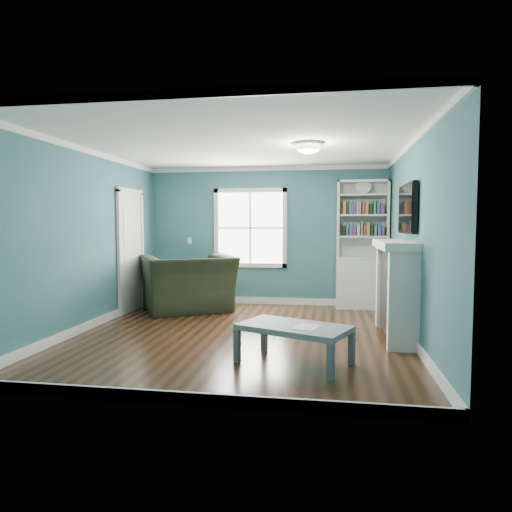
# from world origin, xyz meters

# --- Properties ---
(floor) EXTENTS (5.00, 5.00, 0.00)m
(floor) POSITION_xyz_m (0.00, 0.00, 0.00)
(floor) COLOR black
(floor) RESTS_ON ground
(room_walls) EXTENTS (5.00, 5.00, 5.00)m
(room_walls) POSITION_xyz_m (0.00, 0.00, 1.58)
(room_walls) COLOR #2E5C66
(room_walls) RESTS_ON ground
(trim) EXTENTS (4.50, 5.00, 2.60)m
(trim) POSITION_xyz_m (0.00, 0.00, 1.24)
(trim) COLOR white
(trim) RESTS_ON ground
(window) EXTENTS (1.40, 0.06, 1.50)m
(window) POSITION_xyz_m (-0.30, 2.49, 1.45)
(window) COLOR white
(window) RESTS_ON room_walls
(bookshelf) EXTENTS (0.90, 0.35, 2.31)m
(bookshelf) POSITION_xyz_m (1.77, 2.30, 0.92)
(bookshelf) COLOR silver
(bookshelf) RESTS_ON ground
(fireplace) EXTENTS (0.44, 1.58, 1.30)m
(fireplace) POSITION_xyz_m (2.08, 0.20, 0.64)
(fireplace) COLOR black
(fireplace) RESTS_ON ground
(tv) EXTENTS (0.06, 1.10, 0.65)m
(tv) POSITION_xyz_m (2.20, 0.20, 1.72)
(tv) COLOR black
(tv) RESTS_ON fireplace
(door) EXTENTS (0.12, 0.98, 2.17)m
(door) POSITION_xyz_m (-2.22, 1.40, 1.07)
(door) COLOR silver
(door) RESTS_ON ground
(ceiling_fixture) EXTENTS (0.38, 0.38, 0.15)m
(ceiling_fixture) POSITION_xyz_m (0.90, 0.10, 2.55)
(ceiling_fixture) COLOR white
(ceiling_fixture) RESTS_ON room_walls
(light_switch) EXTENTS (0.08, 0.01, 0.12)m
(light_switch) POSITION_xyz_m (-1.50, 2.48, 1.20)
(light_switch) COLOR white
(light_switch) RESTS_ON room_walls
(recliner) EXTENTS (1.79, 1.60, 1.31)m
(recliner) POSITION_xyz_m (-1.25, 1.60, 0.65)
(recliner) COLOR black
(recliner) RESTS_ON ground
(coffee_table) EXTENTS (1.33, 1.05, 0.43)m
(coffee_table) POSITION_xyz_m (0.82, -1.17, 0.37)
(coffee_table) COLOR #4E565D
(coffee_table) RESTS_ON ground
(paper_sheet) EXTENTS (0.31, 0.36, 0.00)m
(paper_sheet) POSITION_xyz_m (0.96, -1.26, 0.43)
(paper_sheet) COLOR white
(paper_sheet) RESTS_ON coffee_table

